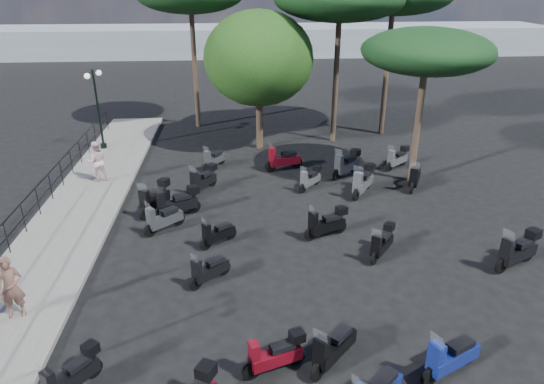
{
  "coord_description": "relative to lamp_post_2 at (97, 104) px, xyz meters",
  "views": [
    {
      "loc": [
        -0.34,
        -11.98,
        8.42
      ],
      "look_at": [
        0.85,
        3.92,
        1.2
      ],
      "focal_mm": 32.0,
      "sensor_mm": 36.0,
      "label": 1
    }
  ],
  "objects": [
    {
      "name": "scooter_27",
      "position": [
        14.39,
        -3.57,
        -1.97
      ],
      "size": [
        1.32,
        1.12,
        1.26
      ],
      "rotation": [
        0.0,
        0.0,
        2.25
      ],
      "color": "black",
      "rests_on": "ground"
    },
    {
      "name": "railing",
      "position": [
        -0.54,
        -9.65,
        -1.55
      ],
      "size": [
        0.04,
        26.04,
        1.1
      ],
      "color": "black",
      "rests_on": "sidewalk"
    },
    {
      "name": "sidewalk",
      "position": [
        0.76,
        -9.45,
        -2.37
      ],
      "size": [
        3.0,
        30.0,
        0.15
      ],
      "primitive_type": "cube",
      "color": "slate",
      "rests_on": "ground"
    },
    {
      "name": "scooter_5",
      "position": [
        3.71,
        -7.41,
        -1.89
      ],
      "size": [
        1.05,
        1.72,
        1.48
      ],
      "rotation": [
        0.0,
        0.0,
        2.68
      ],
      "color": "black",
      "rests_on": "ground"
    },
    {
      "name": "scooter_20",
      "position": [
        11.47,
        -11.19,
        -1.97
      ],
      "size": [
        1.09,
        1.33,
        1.25
      ],
      "rotation": [
        0.0,
        0.0,
        2.48
      ],
      "color": "black",
      "rests_on": "ground"
    },
    {
      "name": "scooter_17",
      "position": [
        9.01,
        -3.44,
        -1.93
      ],
      "size": [
        1.83,
        0.81,
        1.49
      ],
      "rotation": [
        0.0,
        0.0,
        1.87
      ],
      "color": "black",
      "rests_on": "ground"
    },
    {
      "name": "ground",
      "position": [
        7.26,
        -12.45,
        -2.45
      ],
      "size": [
        120.0,
        120.0,
        0.0
      ],
      "primitive_type": "plane",
      "color": "black",
      "rests_on": "ground"
    },
    {
      "name": "scooter_2",
      "position": [
        5.97,
        -12.26,
        -2.02
      ],
      "size": [
        1.2,
        1.08,
        1.21
      ],
      "rotation": [
        0.0,
        0.0,
        2.3
      ],
      "color": "black",
      "rests_on": "ground"
    },
    {
      "name": "scooter_8",
      "position": [
        7.63,
        -15.93,
        -1.97
      ],
      "size": [
        1.52,
        0.76,
        1.26
      ],
      "rotation": [
        0.0,
        0.0,
        1.91
      ],
      "color": "black",
      "rests_on": "ground"
    },
    {
      "name": "scooter_19",
      "position": [
        11.57,
        -16.34,
        -1.95
      ],
      "size": [
        1.65,
        0.97,
        1.43
      ],
      "rotation": [
        0.0,
        0.0,
        2.03
      ],
      "color": "black",
      "rests_on": "ground"
    },
    {
      "name": "scooter_3",
      "position": [
        4.22,
        -8.96,
        -1.98
      ],
      "size": [
        1.33,
        1.21,
        1.35
      ],
      "rotation": [
        0.0,
        0.0,
        2.3
      ],
      "color": "black",
      "rests_on": "ground"
    },
    {
      "name": "broadleaf_tree",
      "position": [
        8.1,
        -0.11,
        2.15
      ],
      "size": [
        5.43,
        5.43,
        6.91
      ],
      "color": "#38281E",
      "rests_on": "ground"
    },
    {
      "name": "scooter_16",
      "position": [
        9.96,
        -5.64,
        -2.0
      ],
      "size": [
        1.1,
        1.2,
        1.18
      ],
      "rotation": [
        0.0,
        0.0,
        2.41
      ],
      "color": "black",
      "rests_on": "ground"
    },
    {
      "name": "scooter_14",
      "position": [
        8.99,
        -15.83,
        -1.96
      ],
      "size": [
        1.29,
        1.34,
        1.4
      ],
      "rotation": [
        0.0,
        0.0,
        2.38
      ],
      "color": "black",
      "rests_on": "ground"
    },
    {
      "name": "scooter_15",
      "position": [
        9.91,
        -9.79,
        -1.94
      ],
      "size": [
        1.6,
        0.88,
        1.35
      ],
      "rotation": [
        0.0,
        0.0,
        1.97
      ],
      "color": "black",
      "rests_on": "ground"
    },
    {
      "name": "woman",
      "position": [
        0.98,
        -13.6,
        -1.41
      ],
      "size": [
        0.72,
        0.55,
        1.76
      ],
      "primitive_type": "imported",
      "rotation": [
        0.0,
        0.0,
        0.21
      ],
      "color": "brown",
      "rests_on": "sidewalk"
    },
    {
      "name": "scooter_10",
      "position": [
        5.44,
        -5.52,
        -1.94
      ],
      "size": [
        1.15,
        1.42,
        1.33
      ],
      "rotation": [
        0.0,
        0.0,
        2.49
      ],
      "color": "black",
      "rests_on": "ground"
    },
    {
      "name": "lamp_post_2",
      "position": [
        0.0,
        0.0,
        0.0
      ],
      "size": [
        0.62,
        1.12,
        4.02
      ],
      "rotation": [
        0.0,
        0.0,
        -0.38
      ],
      "color": "black",
      "rests_on": "sidewalk"
    },
    {
      "name": "scooter_4",
      "position": [
        4.6,
        -7.85,
        -1.89
      ],
      "size": [
        1.73,
        1.02,
        1.48
      ],
      "rotation": [
        0.0,
        0.0,
        2.01
      ],
      "color": "black",
      "rests_on": "ground"
    },
    {
      "name": "scooter_22",
      "position": [
        11.81,
        -4.33,
        -1.9
      ],
      "size": [
        1.47,
        1.36,
        1.46
      ],
      "rotation": [
        0.0,
        0.0,
        2.3
      ],
      "color": "black",
      "rests_on": "ground"
    },
    {
      "name": "scooter_26",
      "position": [
        14.4,
        -5.92,
        -1.96
      ],
      "size": [
        0.95,
        1.62,
        1.4
      ],
      "rotation": [
        0.0,
        0.0,
        2.68
      ],
      "color": "black",
      "rests_on": "ground"
    },
    {
      "name": "scooter_21",
      "position": [
        12.05,
        -6.37,
        -1.88
      ],
      "size": [
        1.23,
        1.63,
        1.49
      ],
      "rotation": [
        0.0,
        0.0,
        2.53
      ],
      "color": "black",
      "rests_on": "ground"
    },
    {
      "name": "distant_hills",
      "position": [
        7.26,
        32.55,
        -0.95
      ],
      "size": [
        70.0,
        8.0,
        3.0
      ],
      "primitive_type": "cube",
      "color": "gray",
      "rests_on": "ground"
    },
    {
      "name": "pedestrian_far",
      "position": [
        0.86,
        -4.39,
        -1.41
      ],
      "size": [
        1.03,
        0.91,
        1.78
      ],
      "primitive_type": "imported",
      "rotation": [
        0.0,
        0.0,
        3.46
      ],
      "color": "beige",
      "rests_on": "sidewalk"
    },
    {
      "name": "scooter_11",
      "position": [
        5.78,
        -2.94,
        -2.01
      ],
      "size": [
        1.0,
        1.32,
        1.24
      ],
      "rotation": [
        0.0,
        0.0,
        2.52
      ],
      "color": "black",
      "rests_on": "ground"
    },
    {
      "name": "scooter_25",
      "position": [
        15.5,
        -12.11,
        -1.88
      ],
      "size": [
        1.73,
        1.06,
        1.49
      ],
      "rotation": [
        0.0,
        0.0,
        2.04
      ],
      "color": "black",
      "rests_on": "ground"
    },
    {
      "name": "scooter_1",
      "position": [
        3.18,
        -16.21,
        -1.98
      ],
      "size": [
        1.08,
        1.3,
        1.23
      ],
      "rotation": [
        0.0,
        0.0,
        2.48
      ],
      "color": "black",
      "rests_on": "ground"
    },
    {
      "name": "scooter_9",
      "position": [
        6.15,
        -10.07,
        -2.03
      ],
      "size": [
        1.24,
        1.0,
        1.19
      ],
      "rotation": [
        0.0,
        0.0,
        2.24
      ],
      "color": "black",
      "rests_on": "ground"
    },
    {
      "name": "pine_3",
      "position": [
        14.57,
        -5.08,
        3.13
      ],
      "size": [
        5.28,
        5.28,
        6.52
      ],
      "color": "#38281E",
      "rests_on": "ground"
    }
  ]
}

